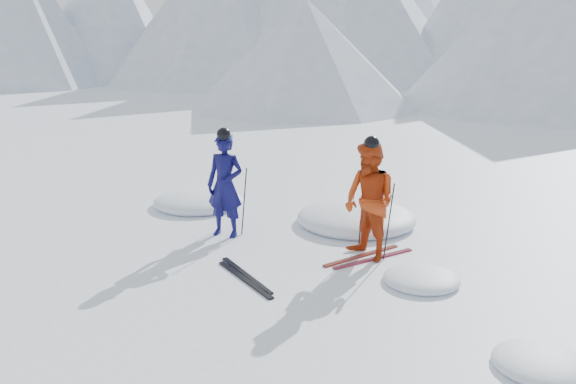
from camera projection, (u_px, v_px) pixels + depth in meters
The scene contains 12 objects.
ground at pixel (358, 285), 9.40m from camera, with size 160.00×160.00×0.00m, color white.
skier_blue at pixel (225, 185), 11.45m from camera, with size 0.72×0.47×1.97m, color #0C0B45.
skier_red at pixel (370, 202), 10.26m from camera, with size 0.98×0.77×2.02m, color #B6360E.
pole_blue_left at pixel (219, 198), 11.82m from camera, with size 0.02×0.02×1.32m, color black.
pole_blue_right at pixel (244, 202), 11.58m from camera, with size 0.02×0.02×1.32m, color black.
pole_red_left at pixel (361, 214), 10.72m from camera, with size 0.02×0.02×1.35m, color black.
pole_red_right at pixel (389, 222), 10.29m from camera, with size 0.02×0.02×1.35m, color black.
ski_worn_left at pixel (362, 256), 10.58m from camera, with size 0.09×1.70×0.03m, color black.
ski_worn_right at pixel (374, 259), 10.44m from camera, with size 0.09×1.70×0.03m, color black.
ski_loose_a at pixel (246, 275), 9.74m from camera, with size 0.09×1.70×0.03m, color black.
ski_loose_b at pixel (245, 279), 9.56m from camera, with size 0.09×1.70×0.03m, color black.
snow_lumps at pixel (311, 225), 12.33m from camera, with size 9.65×5.22×0.53m.
Camera 1 is at (4.43, -7.60, 3.76)m, focal length 38.00 mm.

